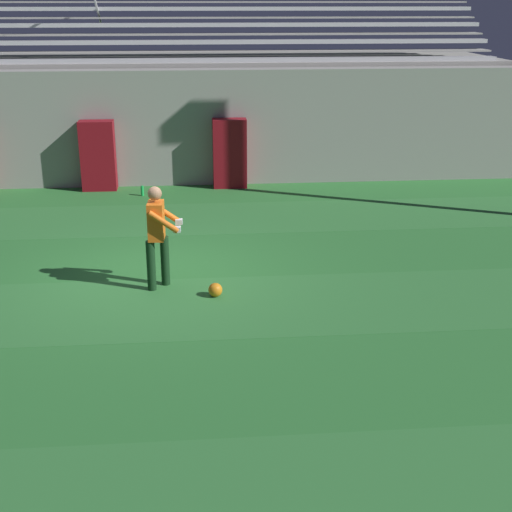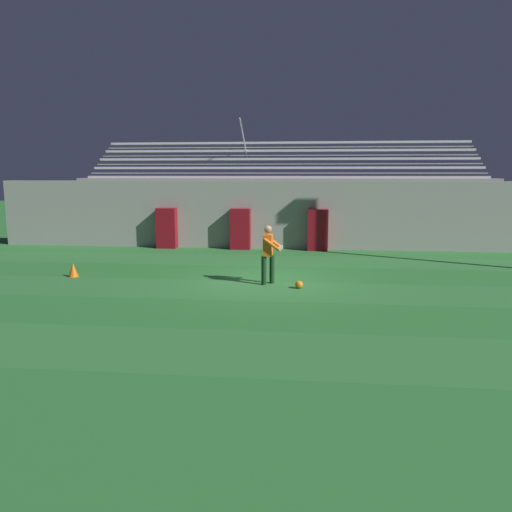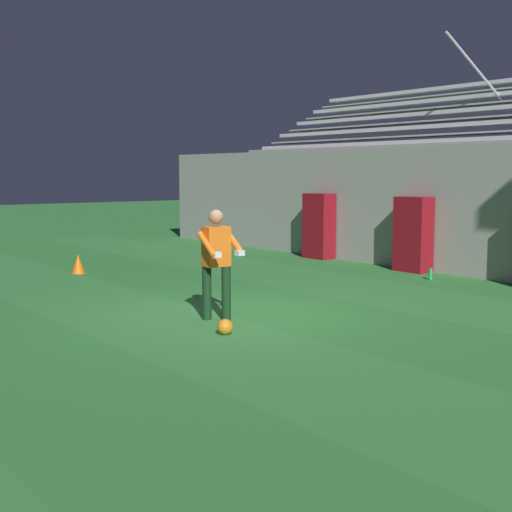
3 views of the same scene
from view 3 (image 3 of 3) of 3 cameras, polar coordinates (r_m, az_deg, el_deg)
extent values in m
plane|color=#2D7533|center=(11.22, -1.26, -4.72)|extent=(80.00, 80.00, 0.00)
cube|color=#337A38|center=(10.49, -7.29, -5.56)|extent=(28.00, 2.32, 0.01)
cube|color=#337A38|center=(13.39, 10.19, -2.93)|extent=(28.00, 2.32, 0.01)
cube|color=#999691|center=(15.75, 18.24, 3.39)|extent=(24.00, 0.60, 2.80)
cube|color=maroon|center=(16.31, 12.46, 1.70)|extent=(0.82, 0.44, 1.68)
cube|color=maroon|center=(18.47, 5.05, 2.40)|extent=(0.82, 0.44, 1.68)
cube|color=#999691|center=(16.19, 19.52, 8.10)|extent=(17.10, 0.60, 0.04)
cylinder|color=silver|center=(18.44, 17.44, 13.83)|extent=(0.06, 2.63, 1.65)
cylinder|color=#143319|center=(10.74, -2.40, -3.01)|extent=(0.15, 0.15, 0.82)
cylinder|color=#143319|center=(10.80, -3.95, -2.97)|extent=(0.15, 0.15, 0.82)
cube|color=orange|center=(10.67, -3.20, 0.77)|extent=(0.26, 0.39, 0.60)
sphere|color=#A37556|center=(10.63, -3.22, 3.13)|extent=(0.22, 0.22, 0.22)
cylinder|color=orange|center=(10.67, -1.71, 1.05)|extent=(0.48, 0.12, 0.37)
cylinder|color=orange|center=(10.42, -3.94, 0.90)|extent=(0.48, 0.12, 0.37)
cube|color=silver|center=(10.50, -1.31, 0.24)|extent=(0.12, 0.12, 0.08)
cube|color=silver|center=(10.29, -3.18, 0.10)|extent=(0.12, 0.12, 0.08)
sphere|color=orange|center=(9.84, -2.49, -5.69)|extent=(0.22, 0.22, 0.22)
cone|color=orange|center=(16.18, -14.04, -0.63)|extent=(0.30, 0.30, 0.42)
cylinder|color=green|center=(15.20, 13.79, -1.43)|extent=(0.07, 0.07, 0.24)
camera|label=1|loc=(9.70, -69.46, 15.22)|focal=50.00mm
camera|label=2|loc=(10.98, -83.76, 5.36)|focal=35.00mm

